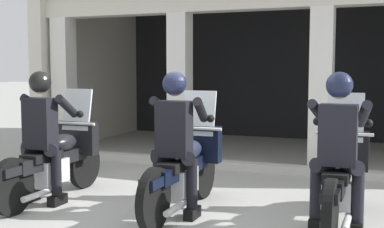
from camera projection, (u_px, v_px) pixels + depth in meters
ground_plane at (250, 165)px, 8.41m from camera, size 80.00×80.00×0.00m
station_building at (274, 51)px, 10.22m from camera, size 8.41×4.10×3.17m
kerb_strip at (238, 166)px, 8.07m from camera, size 7.91×0.24×0.12m
motorcycle_left at (58, 158)px, 6.28m from camera, size 0.62×2.04×1.35m
police_officer_left at (42, 126)px, 5.98m from camera, size 0.63×0.61×1.58m
motorcycle_center at (185, 167)px, 5.74m from camera, size 0.62×2.04×1.35m
police_officer_center at (175, 131)px, 5.44m from camera, size 0.63×0.61×1.58m
motorcycle_right at (340, 176)px, 5.24m from camera, size 0.62×2.04×1.35m
police_officer_right at (338, 138)px, 4.94m from camera, size 0.63×0.61×1.58m
bollard_kerbside at (33, 130)px, 9.08m from camera, size 0.14×0.14×1.01m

